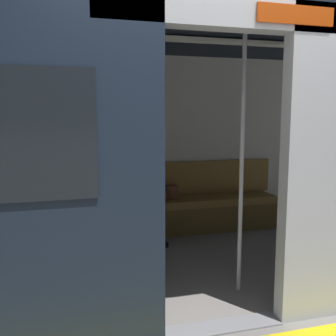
% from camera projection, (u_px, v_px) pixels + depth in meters
% --- Properties ---
extents(ground_plane, '(60.00, 60.00, 0.00)m').
position_uv_depth(ground_plane, '(222.00, 327.00, 2.78)').
color(ground_plane, gray).
extents(train_car, '(6.40, 2.72, 2.37)m').
position_uv_depth(train_car, '(170.00, 110.00, 3.68)').
color(train_car, silver).
rests_on(train_car, ground_plane).
extents(bench_seat, '(3.35, 0.44, 0.43)m').
position_uv_depth(bench_seat, '(151.00, 209.00, 4.84)').
color(bench_seat, olive).
rests_on(bench_seat, ground_plane).
extents(person_seated, '(0.55, 0.71, 1.16)m').
position_uv_depth(person_seated, '(143.00, 185.00, 4.71)').
color(person_seated, '#D8CC4C').
rests_on(person_seated, ground_plane).
extents(handbag, '(0.26, 0.15, 0.17)m').
position_uv_depth(handbag, '(167.00, 193.00, 4.94)').
color(handbag, brown).
rests_on(handbag, bench_seat).
extents(book, '(0.17, 0.23, 0.03)m').
position_uv_depth(book, '(110.00, 202.00, 4.75)').
color(book, gold).
rests_on(book, bench_seat).
extents(grab_pole_door, '(0.04, 0.04, 2.23)m').
position_uv_depth(grab_pole_door, '(153.00, 166.00, 3.01)').
color(grab_pole_door, silver).
rests_on(grab_pole_door, ground_plane).
extents(grab_pole_far, '(0.04, 0.04, 2.23)m').
position_uv_depth(grab_pole_far, '(242.00, 162.00, 3.21)').
color(grab_pole_far, silver).
rests_on(grab_pole_far, ground_plane).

